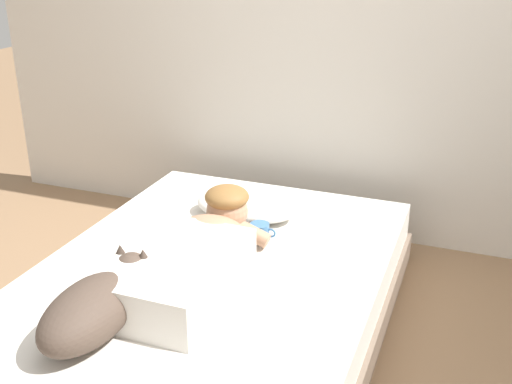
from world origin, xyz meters
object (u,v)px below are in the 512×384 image
at_px(dog, 96,306).
at_px(coffee_cup, 260,231).
at_px(cell_phone, 134,280).
at_px(pillow, 246,206).
at_px(person_lying, 192,255).
at_px(bed, 209,304).

xyz_separation_m(dog, coffee_cup, (0.28, 0.89, -0.07)).
bearing_deg(cell_phone, pillow, 75.76).
relative_size(coffee_cup, cell_phone, 0.89).
distance_m(person_lying, dog, 0.47).
bearing_deg(person_lying, pillow, 91.83).
bearing_deg(person_lying, dog, -108.40).
bearing_deg(dog, cell_phone, 100.37).
xyz_separation_m(person_lying, dog, (-0.15, -0.45, -0.00)).
distance_m(pillow, person_lying, 0.65).
height_order(coffee_cup, cell_phone, coffee_cup).
distance_m(person_lying, cell_phone, 0.26).
bearing_deg(person_lying, coffee_cup, 73.33).
distance_m(dog, cell_phone, 0.36).
relative_size(pillow, coffee_cup, 4.16).
xyz_separation_m(bed, dog, (-0.18, -0.53, 0.27)).
xyz_separation_m(pillow, coffee_cup, (0.15, -0.21, -0.02)).
xyz_separation_m(bed, cell_phone, (-0.24, -0.19, 0.17)).
height_order(bed, dog, dog).
height_order(person_lying, dog, person_lying).
xyz_separation_m(bed, pillow, (-0.05, 0.56, 0.22)).
bearing_deg(cell_phone, person_lying, 27.15).
bearing_deg(dog, pillow, 83.28).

